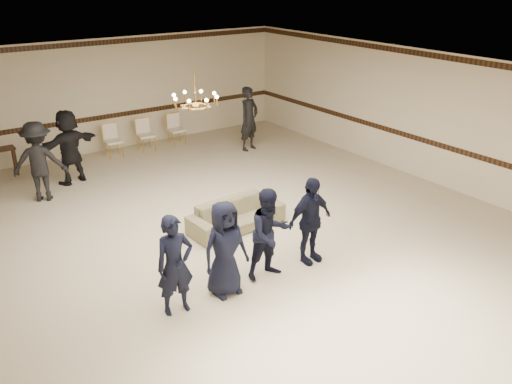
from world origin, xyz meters
The scene contains 15 objects.
room centered at (0.00, 0.00, 1.60)m, with size 12.01×14.01×3.21m.
chair_rail centered at (0.00, 6.99, 1.00)m, with size 12.00×0.02×0.14m, color #392111.
crown_molding centered at (0.00, 6.99, 3.08)m, with size 12.00×0.02×0.14m, color #392111.
chandelier centered at (0.00, 1.00, 2.88)m, with size 0.94×0.94×0.89m, color #B6833A, non-canonical shape.
boy_a centered at (-1.79, -1.40, 0.82)m, with size 0.60×0.39×1.64m, color black.
boy_b centered at (-0.89, -1.40, 0.82)m, with size 0.80×0.52×1.64m, color black.
boy_c centered at (0.01, -1.40, 0.82)m, with size 0.80×0.62×1.64m, color black.
boy_d centered at (0.91, -1.40, 0.82)m, with size 0.96×0.40×1.64m, color black.
settee centered at (0.55, 0.49, 0.30)m, with size 2.02×0.79×0.59m, color #837F57.
adult_left centered at (-2.28, 4.31, 0.93)m, with size 1.20×0.69×1.86m, color black.
adult_mid centered at (-1.38, 5.01, 0.93)m, with size 1.73×0.55×1.86m, color black.
adult_right centered at (3.72, 4.61, 0.93)m, with size 0.68×0.45×1.86m, color black.
banquet_chair_left centered at (0.19, 6.28, 0.47)m, with size 0.45×0.45×0.93m, color #F6E7CE, non-canonical shape.
banquet_chair_mid centered at (1.19, 6.28, 0.47)m, with size 0.45×0.45×0.93m, color #F6E7CE, non-canonical shape.
banquet_chair_right centered at (2.19, 6.28, 0.47)m, with size 0.45×0.45×0.93m, color #F6E7CE, non-canonical shape.
Camera 1 is at (-4.86, -7.90, 5.02)m, focal length 37.61 mm.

